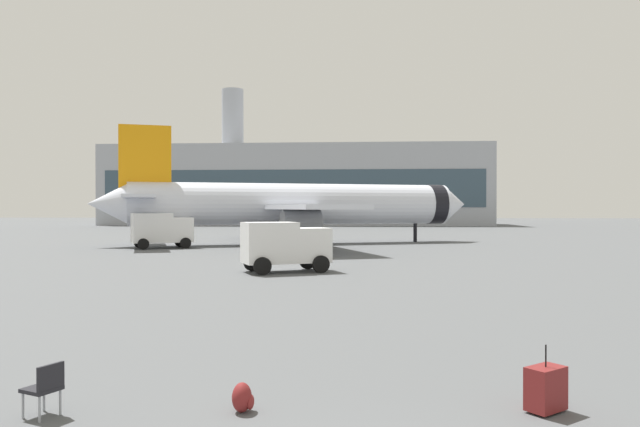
# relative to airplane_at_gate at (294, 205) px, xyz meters

# --- Properties ---
(airplane_at_gate) EXTENTS (34.60, 31.67, 10.50)m
(airplane_at_gate) POSITION_rel_airplane_at_gate_xyz_m (0.00, 0.00, 0.00)
(airplane_at_gate) COLOR silver
(airplane_at_gate) RESTS_ON ground
(service_truck) EXTENTS (5.27, 4.23, 2.90)m
(service_truck) POSITION_rel_airplane_at_gate_xyz_m (-10.28, -6.79, -2.05)
(service_truck) COLOR white
(service_truck) RESTS_ON ground
(cargo_van) EXTENTS (4.83, 3.75, 2.60)m
(cargo_van) POSITION_rel_airplane_at_gate_xyz_m (2.31, -24.63, -2.21)
(cargo_van) COLOR white
(cargo_van) RESTS_ON ground
(safety_cone_near) EXTENTS (0.44, 0.44, 0.77)m
(safety_cone_near) POSITION_rel_airplane_at_gate_xyz_m (0.51, 12.02, -3.27)
(safety_cone_near) COLOR #F2590C
(safety_cone_near) RESTS_ON ground
(safety_cone_mid) EXTENTS (0.44, 0.44, 0.80)m
(safety_cone_mid) POSITION_rel_airplane_at_gate_xyz_m (0.61, 3.37, -3.26)
(safety_cone_mid) COLOR #F2590C
(safety_cone_mid) RESTS_ON ground
(safety_cone_far) EXTENTS (0.44, 0.44, 0.67)m
(safety_cone_far) POSITION_rel_airplane_at_gate_xyz_m (3.23, -15.57, -3.33)
(safety_cone_far) COLOR #F2590C
(safety_cone_far) RESTS_ON ground
(rolling_suitcase) EXTENTS (0.75, 0.72, 1.10)m
(rolling_suitcase) POSITION_rel_airplane_at_gate_xyz_m (9.33, -45.78, -3.27)
(rolling_suitcase) COLOR maroon
(rolling_suitcase) RESTS_ON ground
(traveller_backpack) EXTENTS (0.36, 0.40, 0.48)m
(traveller_backpack) POSITION_rel_airplane_at_gate_xyz_m (4.42, -46.12, -3.42)
(traveller_backpack) COLOR maroon
(traveller_backpack) RESTS_ON ground
(gate_chair) EXTENTS (0.63, 0.63, 0.86)m
(gate_chair) POSITION_rel_airplane_at_gate_xyz_m (1.34, -46.59, -3.16)
(gate_chair) COLOR black
(gate_chair) RESTS_ON ground
(terminal_building) EXTENTS (75.01, 20.48, 27.54)m
(terminal_building) POSITION_rel_airplane_at_gate_xyz_m (-7.09, 66.44, 4.25)
(terminal_building) COLOR #9EA3AD
(terminal_building) RESTS_ON ground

